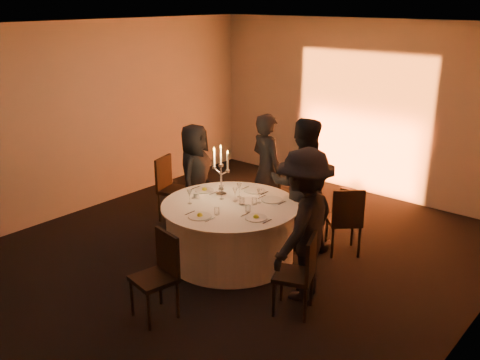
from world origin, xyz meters
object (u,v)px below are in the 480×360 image
Objects in this scene: chair_right at (301,270)px; chair_back_left at (276,190)px; chair_back_right at (345,217)px; coffee_cup at (196,196)px; guest_right at (304,225)px; guest_back_left at (267,169)px; guest_left at (195,175)px; candelabra at (221,178)px; chair_front at (160,270)px; guest_back_right at (302,184)px; chair_left at (170,185)px; banquet_table at (230,231)px.

chair_back_left is at bearing -159.12° from chair_right.
chair_back_right is 2.02m from coffee_cup.
guest_right reaches higher than chair_back_left.
guest_back_left reaches higher than coffee_cup.
candelabra is (0.82, -0.33, 0.23)m from guest_left.
coffee_cup is (-0.81, 1.40, 0.26)m from chair_front.
chair_back_left is 2.64m from chair_right.
guest_back_left is 2.41× the size of candelabra.
guest_left is 0.92m from candelabra.
guest_right is at bearing -2.10° from coffee_cup.
chair_front is at bearing -168.63° from guest_left.
guest_back_left reaches higher than candelabra.
candelabra is (-1.58, 0.36, 0.13)m from guest_right.
chair_back_left is 1.10m from guest_back_right.
chair_front is at bearing -43.83° from guest_right.
guest_left is (0.46, 0.09, 0.22)m from chair_left.
chair_right is 2.57m from guest_back_left.
guest_back_right is 1.11m from candelabra.
guest_back_right is 1.03× the size of guest_right.
chair_left is 2.94m from guest_right.
guest_back_right reaches higher than guest_back_left.
coffee_cup is 0.41m from candelabra.
guest_left is at bearing -114.26° from guest_right.
chair_back_right is 8.77× the size of coffee_cup.
guest_left is at bearing 135.87° from chair_front.
guest_right is at bearing -8.17° from banquet_table.
chair_back_left reaches higher than banquet_table.
guest_right reaches higher than candelabra.
chair_left is 2.79m from chair_back_right.
guest_back_left is 0.93× the size of guest_back_right.
coffee_cup is (-0.50, -0.12, 0.42)m from banquet_table.
chair_back_left is 1.38m from candelabra.
candelabra reaches higher than chair_back_right.
chair_left is 0.52m from guest_left.
chair_left is 1.03× the size of chair_back_right.
guest_back_right reaches higher than chair_back_left.
chair_left is at bearing 144.91° from chair_front.
guest_back_right reaches higher than banquet_table.
guest_back_right reaches higher than coffee_cup.
guest_back_right is at bearing -93.58° from chair_left.
chair_back_left is (-0.32, 1.45, 0.09)m from banquet_table.
chair_back_left is at bearing -89.19° from guest_back_left.
chair_front is (1.90, -1.93, -0.02)m from chair_left.
chair_left is at bearing -128.16° from chair_right.
guest_back_right is at bearing -153.77° from guest_right.
chair_front is (0.62, -2.96, 0.06)m from chair_back_left.
chair_back_right reaches higher than banquet_table.
banquet_table is at bearing -0.17° from chair_back_right.
guest_back_right reaches higher than guest_right.
guest_right is at bearing -118.23° from chair_left.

